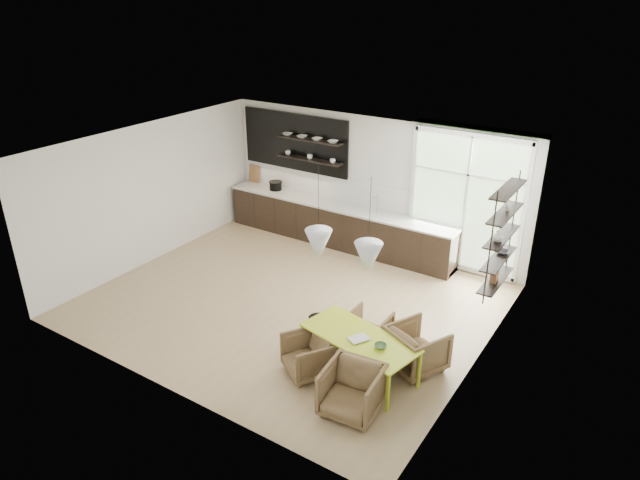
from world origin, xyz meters
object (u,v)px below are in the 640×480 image
(dining_table, at_px, (360,339))
(armchair_back_right, at_px, (417,348))
(armchair_front_left, at_px, (308,356))
(armchair_front_right, at_px, (352,391))
(armchair_back_left, at_px, (369,329))
(wire_stool, at_px, (318,325))

(dining_table, bearing_deg, armchair_back_right, 53.22)
(armchair_front_left, xyz_separation_m, armchair_front_right, (0.98, -0.39, 0.04))
(dining_table, relative_size, armchair_back_left, 2.91)
(armchair_back_left, distance_m, armchair_front_left, 1.21)
(armchair_back_left, relative_size, wire_stool, 1.56)
(armchair_back_right, xyz_separation_m, armchair_front_left, (-1.31, -1.01, -0.04))
(dining_table, xyz_separation_m, armchair_back_left, (-0.23, 0.72, -0.31))
(armchair_back_left, relative_size, armchair_front_left, 0.94)
(armchair_front_left, bearing_deg, armchair_back_right, 70.73)
(wire_stool, bearing_deg, armchair_front_right, -42.03)
(dining_table, height_order, armchair_front_right, armchair_front_right)
(armchair_back_right, relative_size, armchair_front_right, 1.00)
(armchair_back_left, distance_m, armchair_back_right, 0.91)
(wire_stool, bearing_deg, armchair_front_left, -65.98)
(armchair_front_right, bearing_deg, armchair_back_left, 104.19)
(dining_table, distance_m, wire_stool, 1.14)
(dining_table, relative_size, wire_stool, 4.53)
(dining_table, distance_m, armchair_back_left, 0.81)
(armchair_back_right, relative_size, wire_stool, 1.86)
(armchair_back_left, height_order, wire_stool, armchair_back_left)
(armchair_front_right, xyz_separation_m, wire_stool, (-1.35, 1.21, -0.09))
(armchair_front_right, height_order, wire_stool, armchair_front_right)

